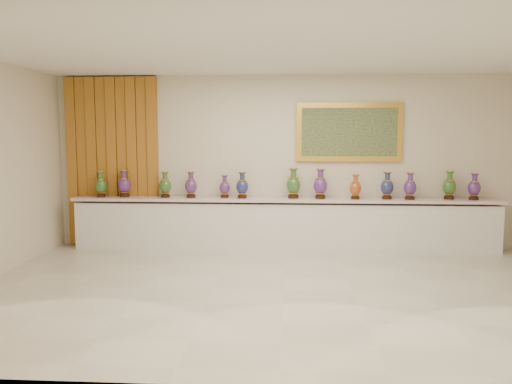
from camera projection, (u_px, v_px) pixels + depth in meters
The scene contains 16 objects.
ground at pixel (283, 290), 6.38m from camera, with size 8.00×8.00×0.00m, color beige.
room at pixel (150, 157), 8.77m from camera, with size 8.00×8.00×8.00m.
counter at pixel (284, 225), 8.58m from camera, with size 7.28×0.48×0.90m.
vase_0 at pixel (101, 186), 8.65m from camera, with size 0.24×0.24×0.45m.
vase_1 at pixel (124, 185), 8.68m from camera, with size 0.24×0.24×0.47m.
vase_2 at pixel (165, 186), 8.60m from camera, with size 0.25×0.25×0.45m.
vase_3 at pixel (191, 186), 8.58m from camera, with size 0.24×0.24×0.45m.
vase_4 at pixel (225, 187), 8.57m from camera, with size 0.22×0.22×0.39m.
vase_5 at pixel (242, 186), 8.50m from camera, with size 0.24×0.24×0.45m.
vase_6 at pixel (293, 185), 8.49m from camera, with size 0.28×0.28×0.51m.
vase_7 at pixel (320, 185), 8.44m from camera, with size 0.29×0.29×0.51m.
vase_8 at pixel (355, 188), 8.38m from camera, with size 0.20×0.20×0.42m.
vase_9 at pixel (387, 187), 8.38m from camera, with size 0.24×0.24×0.46m.
vase_10 at pixel (410, 187), 8.32m from camera, with size 0.28×0.28×0.46m.
vase_11 at pixel (449, 186), 8.35m from camera, with size 0.26×0.26×0.48m.
vase_12 at pixel (474, 188), 8.29m from camera, with size 0.22×0.22×0.45m.
Camera 1 is at (0.03, -6.21, 1.96)m, focal length 35.00 mm.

